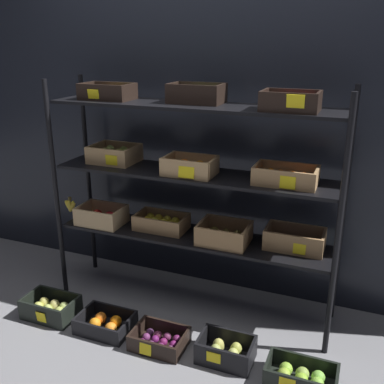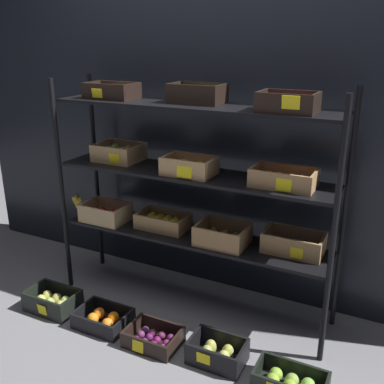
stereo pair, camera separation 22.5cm
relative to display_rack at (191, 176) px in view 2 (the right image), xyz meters
name	(u,v)px [view 2 (the right image)]	position (x,y,z in m)	size (l,w,h in m)	color
ground_plane	(192,303)	(0.01, 0.00, -0.91)	(10.00, 10.00, 0.00)	gray
storefront_wall	(218,122)	(0.01, 0.39, 0.28)	(4.22, 0.12, 2.38)	black
display_rack	(191,176)	(0.00, 0.00, 0.00)	(1.93, 0.41, 1.49)	black
crate_ground_pear	(53,302)	(-0.79, -0.49, -0.86)	(0.34, 0.23, 0.14)	black
crate_ground_orange	(103,319)	(-0.39, -0.48, -0.87)	(0.33, 0.24, 0.10)	black
crate_ground_plum	(153,339)	(0.00, -0.50, -0.88)	(0.32, 0.24, 0.10)	black
crate_ground_right_pear	(217,353)	(0.40, -0.46, -0.86)	(0.31, 0.22, 0.14)	black
crate_ground_apple_green	(290,383)	(0.82, -0.50, -0.87)	(0.37, 0.21, 0.11)	black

